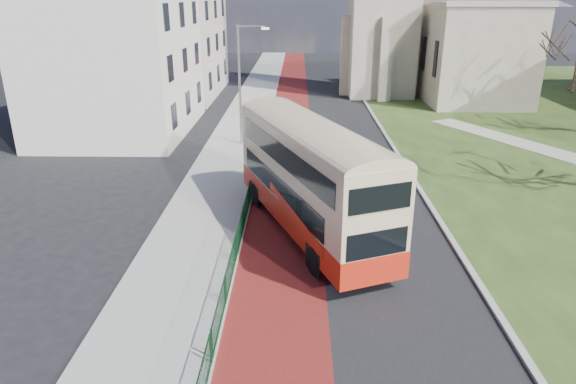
{
  "coord_description": "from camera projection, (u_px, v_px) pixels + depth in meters",
  "views": [
    {
      "loc": [
        -0.55,
        -17.02,
        9.87
      ],
      "look_at": [
        -0.94,
        3.51,
        2.0
      ],
      "focal_mm": 32.0,
      "sensor_mm": 36.0,
      "label": 1
    }
  ],
  "objects": [
    {
      "name": "street_block_near",
      "position": [
        116.0,
        44.0,
        37.87
      ],
      "size": [
        10.3,
        14.3,
        13.0
      ],
      "color": "beige",
      "rests_on": "ground"
    },
    {
      "name": "streetlamp",
      "position": [
        242.0,
        79.0,
        34.65
      ],
      "size": [
        2.13,
        0.18,
        8.0
      ],
      "color": "gray",
      "rests_on": "pavement_west"
    },
    {
      "name": "bus",
      "position": [
        310.0,
        173.0,
        21.95
      ],
      "size": [
        6.78,
        11.76,
        4.85
      ],
      "rotation": [
        0.0,
        0.0,
        0.38
      ],
      "color": "red",
      "rests_on": "ground"
    },
    {
      "name": "ground",
      "position": [
        311.0,
        275.0,
        19.41
      ],
      "size": [
        160.0,
        160.0,
        0.0
      ],
      "primitive_type": "plane",
      "color": "black",
      "rests_on": "ground"
    },
    {
      "name": "pedestrian_railing",
      "position": [
        244.0,
        218.0,
        23.0
      ],
      "size": [
        0.07,
        24.0,
        1.12
      ],
      "color": "#0C381B",
      "rests_on": "ground"
    },
    {
      "name": "pavement_west",
      "position": [
        238.0,
        137.0,
        38.15
      ],
      "size": [
        4.0,
        120.0,
        0.12
      ],
      "primitive_type": "cube",
      "color": "gray",
      "rests_on": "ground"
    },
    {
      "name": "street_block_far",
      "position": [
        168.0,
        38.0,
        53.07
      ],
      "size": [
        10.3,
        16.3,
        11.5
      ],
      "color": "#B5AA99",
      "rests_on": "ground"
    },
    {
      "name": "road_carriageway",
      "position": [
        325.0,
        138.0,
        38.05
      ],
      "size": [
        9.0,
        120.0,
        0.01
      ],
      "primitive_type": "cube",
      "color": "black",
      "rests_on": "ground"
    },
    {
      "name": "kerb_west",
      "position": [
        265.0,
        137.0,
        38.11
      ],
      "size": [
        0.25,
        120.0,
        0.13
      ],
      "primitive_type": "cube",
      "color": "#999993",
      "rests_on": "ground"
    },
    {
      "name": "bus_lane",
      "position": [
        289.0,
        138.0,
        38.1
      ],
      "size": [
        3.4,
        120.0,
        0.01
      ],
      "primitive_type": "cube",
      "color": "#591414",
      "rests_on": "ground"
    },
    {
      "name": "kerb_east",
      "position": [
        383.0,
        131.0,
        39.82
      ],
      "size": [
        0.25,
        80.0,
        0.13
      ],
      "primitive_type": "cube",
      "color": "#999993",
      "rests_on": "ground"
    }
  ]
}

